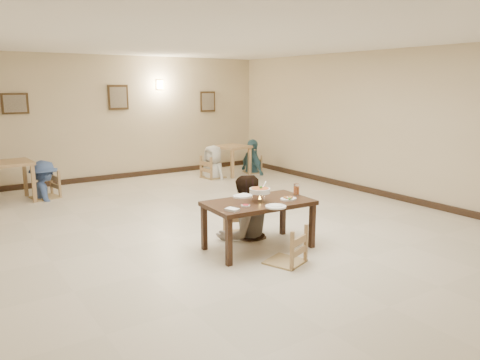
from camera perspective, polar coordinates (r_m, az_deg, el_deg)
floor at (r=7.68m, az=-2.11°, el=-5.87°), size 10.00×10.00×0.00m
ceiling at (r=7.36m, az=-2.29°, el=17.01°), size 10.00×10.00×0.00m
wall_back at (r=11.91m, az=-15.03°, el=7.29°), size 10.00×0.00×10.00m
wall_right at (r=10.05m, az=17.73°, el=6.44°), size 0.00×10.00×10.00m
baseboard_back at (r=12.06m, az=-14.63°, el=0.45°), size 8.00×0.06×0.12m
baseboard_right at (r=10.25m, az=17.13°, el=-1.60°), size 0.06×10.00×0.12m
picture_a at (r=11.33m, az=-25.75°, el=8.39°), size 0.55×0.04×0.45m
picture_b at (r=11.88m, az=-14.63°, el=9.72°), size 0.50×0.04×0.60m
picture_c at (r=12.93m, az=-3.95°, el=9.51°), size 0.45×0.04×0.55m
wall_sconce at (r=12.29m, az=-9.77°, el=11.37°), size 0.16×0.05×0.22m
main_table at (r=6.58m, az=2.29°, el=-3.26°), size 1.53×0.91×0.69m
chair_far at (r=7.21m, az=-0.19°, el=-3.27°), size 0.43×0.43×0.91m
chair_near at (r=6.11m, az=5.57°, el=-5.82°), size 0.45×0.45×0.96m
main_diner at (r=7.05m, az=0.51°, el=0.59°), size 0.96×0.77×1.91m
curry_warmer at (r=6.51m, az=2.44°, el=-1.32°), size 0.32×0.29×0.26m
rice_plate_far at (r=6.80m, az=0.37°, el=-1.93°), size 0.32×0.32×0.07m
rice_plate_near at (r=6.24m, az=4.38°, el=-3.22°), size 0.28×0.28×0.06m
fried_plate at (r=6.67m, az=5.94°, el=-2.25°), size 0.25×0.25×0.05m
chili_dish at (r=6.27m, az=0.68°, el=-3.14°), size 0.12×0.12×0.02m
napkin_cutlery at (r=6.06m, az=-0.96°, el=-3.62°), size 0.19×0.27×0.03m
drink_glass at (r=6.98m, az=6.89°, el=-1.16°), size 0.08×0.08×0.17m
bg_table_left at (r=10.32m, az=-26.28°, el=1.26°), size 0.86×0.86×0.81m
bg_table_right at (r=12.09m, az=-0.96°, el=3.55°), size 0.91×0.91×0.76m
bg_chair_lr at (r=10.39m, az=-22.85°, el=0.81°), size 0.50×0.50×1.06m
bg_chair_rl at (r=11.72m, az=-3.32°, el=2.80°), size 0.49×0.49×1.05m
bg_chair_rr at (r=12.43m, az=1.52°, el=2.92°), size 0.41×0.41×0.88m
bg_diner_b at (r=10.35m, az=-22.96°, el=2.19°), size 0.67×1.06×1.56m
bg_diner_c at (r=11.68m, az=-3.33°, el=4.25°), size 0.67×0.89×1.65m
bg_diner_d at (r=12.37m, az=1.53°, el=4.98°), size 0.54×1.08×1.78m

